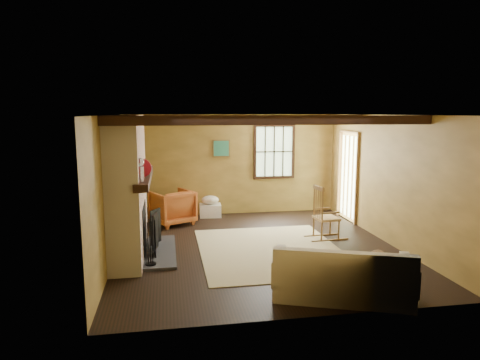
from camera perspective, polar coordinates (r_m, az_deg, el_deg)
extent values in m
plane|color=black|center=(7.92, 2.27, -8.98)|extent=(5.50, 5.50, 0.00)
cube|color=#AB873C|center=(10.32, -0.87, 2.06)|extent=(5.00, 0.02, 2.40)
cube|color=#AB873C|center=(5.04, 8.91, -5.39)|extent=(5.00, 0.02, 2.40)
cube|color=#AB873C|center=(7.53, -16.63, -0.89)|extent=(0.02, 5.50, 2.40)
cube|color=#AB873C|center=(8.51, 19.01, 0.10)|extent=(0.02, 5.50, 2.40)
cube|color=white|center=(7.54, 2.38, 8.65)|extent=(5.00, 5.50, 0.02)
cube|color=black|center=(6.37, 4.67, 7.95)|extent=(5.00, 0.12, 0.14)
cube|color=black|center=(8.71, 0.71, 8.24)|extent=(5.00, 0.12, 0.14)
cube|color=black|center=(10.46, 4.58, 3.78)|extent=(1.02, 0.06, 1.32)
cube|color=beige|center=(10.48, 4.54, 3.79)|extent=(0.90, 0.01, 1.20)
cube|color=black|center=(10.47, 4.57, 3.78)|extent=(0.90, 0.03, 0.02)
cube|color=brown|center=(10.04, 14.16, 0.44)|extent=(0.06, 1.00, 2.06)
cube|color=beige|center=(10.05, 14.31, 0.44)|extent=(0.01, 0.80, 1.85)
cube|color=brown|center=(10.20, -2.52, 4.23)|extent=(0.42, 0.03, 0.42)
cube|color=#287877|center=(10.19, -2.51, 4.23)|extent=(0.36, 0.01, 0.36)
cube|color=#B05144|center=(7.50, -14.73, -0.85)|extent=(0.50, 2.20, 2.40)
cube|color=black|center=(7.66, -13.98, -6.37)|extent=(0.38, 1.00, 0.85)
cube|color=#333438|center=(7.76, -10.65, -9.34)|extent=(0.55, 1.80, 0.05)
cube|color=black|center=(7.46, -12.64, 0.34)|extent=(0.22, 2.30, 0.12)
cube|color=black|center=(7.42, -11.30, -7.40)|extent=(0.04, 0.32, 0.64)
cube|color=black|center=(7.74, -11.24, -6.72)|extent=(0.10, 0.32, 0.64)
cube|color=black|center=(8.06, -11.19, -6.09)|extent=(0.19, 0.28, 0.64)
cylinder|color=black|center=(7.08, -11.81, -10.88)|extent=(0.17, 0.17, 0.02)
cylinder|color=black|center=(6.94, -12.18, -8.33)|extent=(0.02, 0.02, 0.70)
cylinder|color=black|center=(6.97, -11.90, -8.24)|extent=(0.02, 0.02, 0.70)
cylinder|color=black|center=(7.00, -11.62, -8.16)|extent=(0.02, 0.02, 0.70)
cylinder|color=silver|center=(6.62, -13.11, 0.80)|extent=(0.11, 0.11, 0.23)
sphere|color=silver|center=(6.60, -13.16, 2.34)|extent=(0.13, 0.13, 0.13)
cylinder|color=#AE1322|center=(7.06, -12.92, 1.58)|extent=(0.30, 0.07, 0.30)
cube|color=black|center=(7.56, -12.70, 1.35)|extent=(0.24, 0.19, 0.11)
cylinder|color=black|center=(7.87, -12.59, 1.57)|extent=(0.07, 0.07, 0.09)
cylinder|color=black|center=(8.05, -12.52, 1.71)|extent=(0.08, 0.08, 0.09)
cube|color=#CBC187|center=(7.78, 4.04, -9.32)|extent=(2.50, 3.00, 0.01)
cube|color=tan|center=(8.54, 11.44, -5.01)|extent=(0.45, 0.47, 0.05)
cube|color=brown|center=(8.34, 10.46, -1.08)|extent=(0.08, 0.42, 0.07)
cylinder|color=brown|center=(8.52, 13.03, -6.47)|extent=(0.03, 0.03, 0.40)
cylinder|color=brown|center=(8.82, 11.92, -5.90)|extent=(0.03, 0.03, 0.40)
cylinder|color=brown|center=(8.35, 10.84, -6.70)|extent=(0.03, 0.03, 0.40)
cylinder|color=brown|center=(8.67, 9.79, -6.10)|extent=(0.03, 0.03, 0.40)
cylinder|color=brown|center=(8.23, 10.94, -3.26)|extent=(0.03, 0.03, 0.68)
cylinder|color=brown|center=(8.55, 9.88, -2.78)|extent=(0.03, 0.03, 0.68)
cylinder|color=brown|center=(8.31, 10.67, -3.26)|extent=(0.02, 0.02, 0.56)
cylinder|color=brown|center=(8.39, 10.40, -3.13)|extent=(0.02, 0.02, 0.56)
cylinder|color=brown|center=(8.47, 10.14, -3.01)|extent=(0.02, 0.02, 0.56)
cube|color=brown|center=(8.33, 12.08, -4.29)|extent=(0.38, 0.07, 0.03)
cube|color=brown|center=(8.68, 10.88, -3.73)|extent=(0.38, 0.07, 0.03)
cube|color=brown|center=(8.49, 11.90, -7.85)|extent=(0.77, 0.11, 0.03)
cube|color=brown|center=(8.79, 10.83, -7.22)|extent=(0.77, 0.11, 0.03)
cube|color=white|center=(6.03, 13.39, -13.14)|extent=(1.94, 1.37, 0.39)
cube|color=white|center=(5.61, 13.66, -11.66)|extent=(1.71, 0.75, 0.49)
cube|color=white|center=(5.98, 5.21, -11.30)|extent=(0.40, 0.79, 0.35)
cube|color=white|center=(6.07, 21.58, -11.60)|extent=(0.40, 0.79, 0.35)
ellipsoid|color=white|center=(6.05, 17.72, -10.30)|extent=(0.34, 0.22, 0.32)
cylinder|color=brown|center=(10.26, -12.12, -4.62)|extent=(0.45, 0.13, 0.13)
cylinder|color=brown|center=(10.25, -11.30, -4.60)|extent=(0.45, 0.13, 0.13)
cylinder|color=brown|center=(10.25, -10.49, -4.58)|extent=(0.45, 0.13, 0.13)
cylinder|color=brown|center=(10.23, -12.14, -3.89)|extent=(0.45, 0.13, 0.13)
cylinder|color=brown|center=(10.22, -11.33, -3.87)|extent=(0.45, 0.13, 0.13)
cylinder|color=brown|center=(10.22, -10.51, -3.85)|extent=(0.45, 0.13, 0.13)
cube|color=white|center=(10.18, -3.99, -4.06)|extent=(0.52, 0.40, 0.30)
ellipsoid|color=white|center=(10.13, -4.01, -2.67)|extent=(0.43, 0.36, 0.20)
imported|color=#BF6026|center=(9.56, -9.00, -3.60)|extent=(1.10, 1.11, 0.76)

